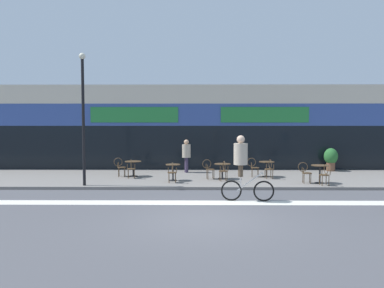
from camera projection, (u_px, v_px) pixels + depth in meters
ground_plane at (203, 219)px, 10.53m from camera, size 120.00×120.00×0.00m
sidewalk_slab at (200, 178)px, 17.76m from camera, size 40.00×5.50×0.12m
storefront_facade at (199, 128)px, 22.32m from camera, size 40.00×4.06×4.75m
bike_lane_stripe at (202, 203)px, 12.66m from camera, size 36.00×0.70×0.01m
bistro_table_0 at (133, 165)px, 17.89m from camera, size 0.79×0.79×0.74m
bistro_table_1 at (173, 169)px, 16.63m from camera, size 0.66×0.66×0.73m
bistro_table_2 at (222, 168)px, 17.11m from camera, size 0.75×0.75×0.70m
bistro_table_3 at (267, 166)px, 17.77m from camera, size 0.72×0.72×0.73m
bistro_table_4 at (320, 170)px, 15.92m from camera, size 0.73×0.73×0.78m
cafe_chair_0_near at (131, 167)px, 17.27m from camera, size 0.45×0.60×0.90m
cafe_chair_0_side at (120, 166)px, 17.89m from camera, size 0.59×0.44×0.90m
cafe_chair_1_near at (172, 171)px, 16.01m from camera, size 0.44×0.59×0.90m
cafe_chair_2_near at (224, 169)px, 16.49m from camera, size 0.45×0.60×0.90m
cafe_chair_2_side at (209, 168)px, 17.11m from camera, size 0.60×0.45×0.90m
cafe_chair_3_near at (269, 168)px, 17.14m from camera, size 0.44×0.59×0.90m
cafe_chair_3_side at (253, 166)px, 17.78m from camera, size 0.60×0.44×0.90m
cafe_chair_4_near at (325, 173)px, 15.30m from camera, size 0.42×0.59×0.90m
cafe_chair_4_side at (305, 171)px, 15.93m from camera, size 0.59×0.44×0.90m
planter_pot at (331, 158)px, 19.89m from camera, size 0.72×0.72×1.22m
lamp_post at (83, 110)px, 15.23m from camera, size 0.26×0.26×5.40m
cyclist_1 at (242, 163)px, 12.87m from camera, size 1.83×0.56×2.28m
pedestrian_near_end at (186, 153)px, 19.29m from camera, size 0.54×0.54×1.70m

